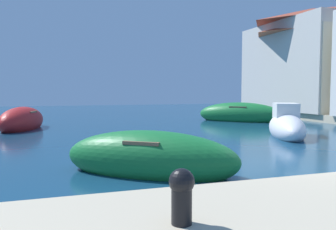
{
  "coord_description": "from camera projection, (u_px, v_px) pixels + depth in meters",
  "views": [
    {
      "loc": [
        -5.84,
        -7.15,
        2.04
      ],
      "look_at": [
        -0.91,
        8.07,
        0.89
      ],
      "focal_mm": 37.06,
      "sensor_mm": 36.0,
      "label": 1
    }
  ],
  "objects": [
    {
      "name": "ground",
      "position": [
        301.0,
        171.0,
        8.73
      ],
      "size": [
        80.0,
        80.0,
        0.0
      ],
      "primitive_type": "plane",
      "color": "navy"
    },
    {
      "name": "moored_boat_0",
      "position": [
        150.0,
        158.0,
        8.46
      ],
      "size": [
        4.49,
        3.82,
        1.37
      ],
      "rotation": [
        0.0,
        0.0,
        5.66
      ],
      "color": "#197233",
      "rests_on": "ground"
    },
    {
      "name": "moored_boat_2",
      "position": [
        240.0,
        114.0,
        22.74
      ],
      "size": [
        5.21,
        5.18,
        1.59
      ],
      "rotation": [
        0.0,
        0.0,
        2.36
      ],
      "color": "#197233",
      "rests_on": "ground"
    },
    {
      "name": "moored_boat_3",
      "position": [
        286.0,
        126.0,
        15.39
      ],
      "size": [
        3.35,
        4.63,
        1.74
      ],
      "rotation": [
        0.0,
        0.0,
        4.23
      ],
      "color": "white",
      "rests_on": "ground"
    },
    {
      "name": "moored_boat_4",
      "position": [
        22.0,
        121.0,
        18.09
      ],
      "size": [
        2.83,
        4.52,
        1.51
      ],
      "rotation": [
        0.0,
        0.0,
        1.28
      ],
      "color": "#B21E1E",
      "rests_on": "ground"
    },
    {
      "name": "waterfront_building_annex",
      "position": [
        310.0,
        59.0,
        26.89
      ],
      "size": [
        6.83,
        10.03,
        7.79
      ],
      "color": "beige",
      "rests_on": "quay_promenade"
    },
    {
      "name": "waterfront_building_far",
      "position": [
        310.0,
        65.0,
        26.9
      ],
      "size": [
        6.57,
        10.09,
        6.88
      ],
      "color": "beige",
      "rests_on": "quay_promenade"
    },
    {
      "name": "mooring_bollard",
      "position": [
        182.0,
        193.0,
        3.97
      ],
      "size": [
        0.3,
        0.3,
        0.65
      ],
      "color": "black",
      "rests_on": "quay_promenade"
    }
  ]
}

